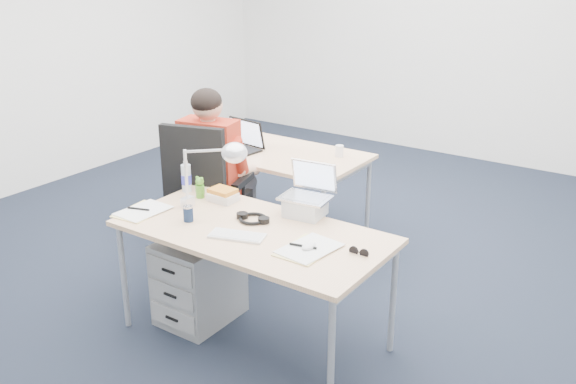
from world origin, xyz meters
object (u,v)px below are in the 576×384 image
at_px(can_koozie, 188,214).
at_px(dark_laptop, 236,135).
at_px(desk_near, 253,237).
at_px(computer_mouse, 309,247).
at_px(seated_person, 220,174).
at_px(wireless_keyboard, 237,236).
at_px(desk_far, 268,155).
at_px(book_stack, 223,195).
at_px(cordless_phone, 186,182).
at_px(office_chair, 209,226).
at_px(bear_figurine, 200,187).
at_px(far_cup, 339,151).
at_px(drawer_pedestal_far, 211,189).
at_px(sunglasses, 359,252).
at_px(desk_lamp, 204,173).
at_px(water_bottle, 186,176).
at_px(drawer_pedestal_near, 199,280).
at_px(headphones, 253,218).
at_px(silver_laptop, 305,191).

bearing_deg(can_koozie, dark_laptop, 117.32).
xyz_separation_m(desk_near, computer_mouse, (0.41, -0.04, 0.06)).
distance_m(seated_person, wireless_keyboard, 1.26).
relative_size(desk_far, can_koozie, 16.49).
relative_size(book_stack, cordless_phone, 1.32).
bearing_deg(wireless_keyboard, cordless_phone, 134.96).
bearing_deg(office_chair, book_stack, -53.90).
relative_size(bear_figurine, far_cup, 1.62).
bearing_deg(computer_mouse, drawer_pedestal_far, 148.12).
bearing_deg(sunglasses, desk_near, -176.47).
relative_size(desk_lamp, far_cup, 5.60).
distance_m(wireless_keyboard, can_koozie, 0.39).
distance_m(desk_near, drawer_pedestal_far, 2.00).
height_order(desk_far, cordless_phone, cordless_phone).
bearing_deg(cordless_phone, drawer_pedestal_far, 132.70).
relative_size(computer_mouse, water_bottle, 0.47).
relative_size(office_chair, wireless_keyboard, 3.62).
height_order(desk_far, computer_mouse, computer_mouse).
bearing_deg(seated_person, bear_figurine, -72.77).
relative_size(drawer_pedestal_near, computer_mouse, 5.45).
bearing_deg(book_stack, desk_far, 111.73).
distance_m(desk_near, drawer_pedestal_near, 0.59).
bearing_deg(sunglasses, cordless_phone, 170.54).
bearing_deg(headphones, dark_laptop, 126.74).
bearing_deg(book_stack, dark_laptop, 124.20).
bearing_deg(desk_lamp, desk_far, 106.92).
relative_size(desk_near, computer_mouse, 15.86).
xyz_separation_m(office_chair, can_koozie, (0.47, -0.70, 0.46)).
bearing_deg(office_chair, seated_person, 84.28).
xyz_separation_m(cordless_phone, sunglasses, (1.41, -0.19, -0.05)).
height_order(seated_person, headphones, seated_person).
relative_size(drawer_pedestal_far, silver_laptop, 1.75).
bearing_deg(computer_mouse, desk_lamp, 177.05).
height_order(can_koozie, cordless_phone, cordless_phone).
relative_size(computer_mouse, cordless_phone, 0.75).
xyz_separation_m(wireless_keyboard, far_cup, (-0.28, 1.63, 0.04)).
distance_m(headphones, bear_figurine, 0.53).
distance_m(desk_far, cordless_phone, 1.09).
distance_m(can_koozie, desk_lamp, 0.27).
xyz_separation_m(seated_person, cordless_phone, (0.15, -0.52, 0.12)).
distance_m(seated_person, silver_laptop, 1.13).
relative_size(drawer_pedestal_near, wireless_keyboard, 1.74).
xyz_separation_m(can_koozie, dark_laptop, (-0.66, 1.28, 0.08)).
xyz_separation_m(desk_near, bear_figurine, (-0.60, 0.21, 0.12)).
distance_m(water_bottle, bear_figurine, 0.16).
bearing_deg(office_chair, computer_mouse, -42.31).
height_order(desk_near, computer_mouse, computer_mouse).
xyz_separation_m(book_stack, desk_lamp, (0.03, -0.20, 0.21)).
xyz_separation_m(silver_laptop, cordless_phone, (-0.89, -0.10, -0.09)).
relative_size(seated_person, bear_figurine, 9.19).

